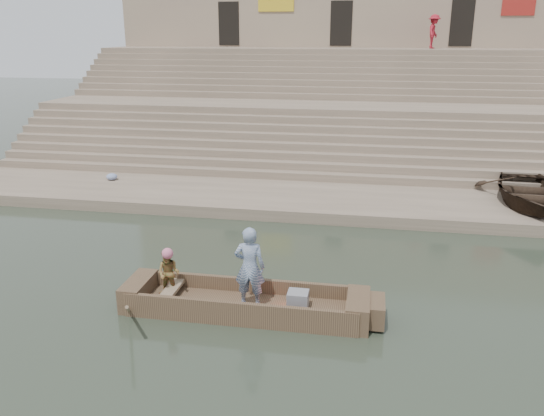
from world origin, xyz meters
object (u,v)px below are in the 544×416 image
(beached_rowboat, at_px, (530,191))
(pedestrian, at_px, (434,32))
(main_rowboat, at_px, (245,308))
(rowing_man, at_px, (169,273))
(standing_man, at_px, (250,267))
(television, at_px, (297,300))

(beached_rowboat, distance_m, pedestrian, 15.41)
(main_rowboat, relative_size, rowing_man, 4.49)
(standing_man, relative_size, beached_rowboat, 0.40)
(rowing_man, height_order, beached_rowboat, beached_rowboat)
(main_rowboat, distance_m, pedestrian, 24.39)
(beached_rowboat, xyz_separation_m, pedestrian, (-2.34, 14.30, 5.25))
(television, relative_size, beached_rowboat, 0.10)
(pedestrian, bearing_deg, television, -175.71)
(standing_man, relative_size, pedestrian, 1.01)
(television, relative_size, pedestrian, 0.25)
(main_rowboat, xyz_separation_m, television, (1.21, -0.00, 0.31))
(standing_man, xyz_separation_m, television, (1.07, 0.05, -0.74))
(rowing_man, height_order, television, rowing_man)
(rowing_man, relative_size, beached_rowboat, 0.24)
(rowing_man, distance_m, television, 3.05)
(main_rowboat, xyz_separation_m, rowing_man, (-1.82, 0.10, 0.67))
(standing_man, xyz_separation_m, pedestrian, (5.67, 22.97, 4.97))
(main_rowboat, height_order, beached_rowboat, beached_rowboat)
(rowing_man, xyz_separation_m, pedestrian, (7.63, 22.81, 5.35))
(standing_man, xyz_separation_m, rowing_man, (-1.96, 0.15, -0.38))
(beached_rowboat, bearing_deg, television, -125.18)
(rowing_man, bearing_deg, standing_man, -2.45)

